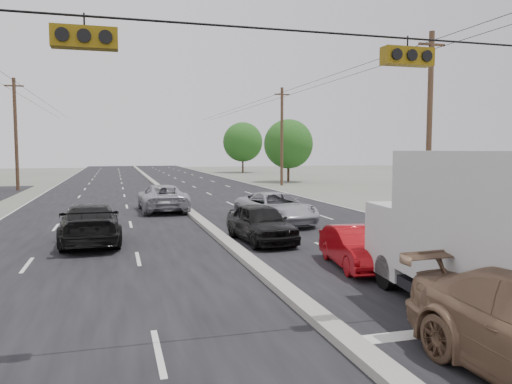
% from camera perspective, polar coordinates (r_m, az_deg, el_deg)
% --- Properties ---
extents(ground, '(200.00, 200.00, 0.00)m').
position_cam_1_polar(ground, '(10.33, 8.83, -15.78)').
color(ground, '#606356').
rests_on(ground, ground).
extents(road_surface, '(20.00, 160.00, 0.02)m').
position_cam_1_polar(road_surface, '(39.16, -9.78, -0.58)').
color(road_surface, black).
rests_on(road_surface, ground).
extents(center_median, '(0.50, 160.00, 0.20)m').
position_cam_1_polar(center_median, '(39.15, -9.78, -0.43)').
color(center_median, gray).
rests_on(center_median, ground).
extents(utility_pole_left_c, '(1.60, 0.30, 10.00)m').
position_cam_1_polar(utility_pole_left_c, '(49.52, -25.76, 6.04)').
color(utility_pole_left_c, '#422D1E').
rests_on(utility_pole_left_c, ground).
extents(utility_pole_right_b, '(1.60, 0.30, 10.00)m').
position_cam_1_polar(utility_pole_right_b, '(29.02, 19.21, 7.47)').
color(utility_pole_right_b, '#422D1E').
rests_on(utility_pole_right_b, ground).
extents(utility_pole_right_c, '(1.60, 0.30, 10.00)m').
position_cam_1_polar(utility_pole_right_c, '(51.53, 2.97, 6.44)').
color(utility_pole_right_c, '#422D1E').
rests_on(utility_pole_right_c, ground).
extents(traffic_signals, '(25.00, 0.30, 0.54)m').
position_cam_1_polar(traffic_signals, '(10.51, 16.43, 14.88)').
color(traffic_signals, black).
rests_on(traffic_signals, ground).
extents(tree_right_mid, '(5.60, 5.60, 7.14)m').
position_cam_1_polar(tree_right_mid, '(57.06, 3.73, 5.50)').
color(tree_right_mid, '#382619').
rests_on(tree_right_mid, ground).
extents(tree_right_far, '(6.40, 6.40, 8.16)m').
position_cam_1_polar(tree_right_far, '(81.30, -1.52, 5.73)').
color(tree_right_far, '#382619').
rests_on(tree_right_far, ground).
extents(box_truck, '(3.21, 7.33, 3.61)m').
position_cam_1_polar(box_truck, '(11.68, 24.82, -4.35)').
color(box_truck, black).
rests_on(box_truck, ground).
extents(red_sedan, '(1.83, 3.96, 1.26)m').
position_cam_1_polar(red_sedan, '(15.72, 11.32, -6.27)').
color(red_sedan, '#9C090F').
rests_on(red_sedan, ground).
extents(queue_car_a, '(2.14, 4.56, 1.51)m').
position_cam_1_polar(queue_car_a, '(19.64, 0.53, -3.59)').
color(queue_car_a, black).
rests_on(queue_car_a, ground).
extents(queue_car_b, '(1.81, 3.96, 1.26)m').
position_cam_1_polar(queue_car_b, '(19.69, 17.63, -4.17)').
color(queue_car_b, '#BDBDBF').
rests_on(queue_car_b, ground).
extents(queue_car_c, '(3.28, 5.82, 1.53)m').
position_cam_1_polar(queue_car_c, '(24.56, 2.26, -1.88)').
color(queue_car_c, '#A3A5AB').
rests_on(queue_car_c, ground).
extents(oncoming_near, '(2.47, 5.59, 1.60)m').
position_cam_1_polar(oncoming_near, '(20.34, -18.45, -3.43)').
color(oncoming_near, black).
rests_on(oncoming_near, ground).
extents(oncoming_far, '(2.72, 5.73, 1.58)m').
position_cam_1_polar(oncoming_far, '(30.07, -10.65, -0.69)').
color(oncoming_far, '#9B9DA2').
rests_on(oncoming_far, ground).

